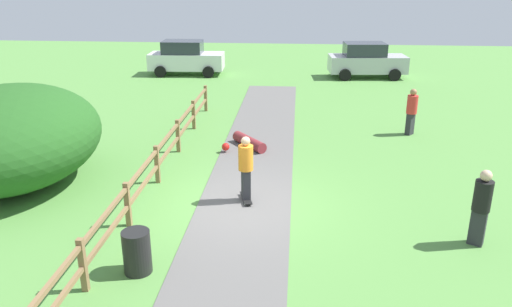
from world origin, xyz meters
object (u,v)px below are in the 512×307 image
at_px(bystander_black, 481,204).
at_px(parked_car_white, 186,58).
at_px(trash_bin, 137,252).
at_px(parked_car_silver, 367,60).
at_px(skater_riding, 246,166).
at_px(bystander_red, 412,110).
at_px(skater_fallen, 247,142).
at_px(bush_large, 10,137).

xyz_separation_m(bystander_black, parked_car_white, (-10.42, 18.24, -0.01)).
xyz_separation_m(trash_bin, parked_car_silver, (6.85, 19.91, 0.51)).
bearing_deg(trash_bin, bystander_black, 13.32).
bearing_deg(skater_riding, bystander_red, 48.69).
bearing_deg(skater_riding, parked_car_silver, 73.02).
bearing_deg(bystander_red, skater_fallen, -161.02).
distance_m(bystander_red, parked_car_white, 14.78).
bearing_deg(bush_large, bystander_black, -11.43).
bearing_deg(trash_bin, skater_riding, 62.04).
bearing_deg(parked_car_white, bush_large, -95.11).
height_order(trash_bin, bystander_red, bystander_red).
bearing_deg(trash_bin, bush_large, 139.43).
distance_m(trash_bin, bystander_red, 12.00).
bearing_deg(skater_fallen, parked_car_white, 111.16).
bearing_deg(parked_car_silver, skater_fallen, -113.71).
bearing_deg(skater_fallen, bush_large, -150.42).
height_order(skater_fallen, parked_car_white, parked_car_white).
xyz_separation_m(trash_bin, parked_car_white, (-3.33, 19.92, 0.51)).
distance_m(skater_riding, skater_fallen, 4.25).
bearing_deg(parked_car_silver, bystander_red, -87.98).
distance_m(skater_riding, bystander_red, 8.18).
bearing_deg(bush_large, skater_riding, -5.59).
xyz_separation_m(trash_bin, skater_riding, (1.82, 3.43, 0.55)).
xyz_separation_m(skater_fallen, parked_car_silver, (5.41, 12.33, 0.76)).
height_order(skater_riding, parked_car_white, parked_car_white).
distance_m(trash_bin, bystander_black, 7.30).
relative_size(skater_fallen, parked_car_silver, 0.35).
relative_size(bush_large, skater_riding, 3.22).
bearing_deg(trash_bin, skater_fallen, 79.25).
relative_size(trash_bin, skater_riding, 0.51).
distance_m(skater_riding, parked_car_silver, 17.24).
xyz_separation_m(skater_fallen, parked_car_white, (-4.77, 12.33, 0.76)).
height_order(bystander_black, parked_car_silver, parked_car_silver).
bearing_deg(bystander_black, parked_car_white, 119.74).
relative_size(trash_bin, parked_car_white, 0.21).
bearing_deg(bystander_red, trash_bin, -127.02).
bearing_deg(skater_fallen, trash_bin, -100.75).
distance_m(bush_large, parked_car_white, 15.92).
relative_size(bush_large, trash_bin, 6.27).
xyz_separation_m(skater_riding, parked_car_white, (-5.15, 16.49, -0.04)).
bearing_deg(bush_large, bystander_red, 24.68).
bearing_deg(skater_fallen, bystander_black, -46.30).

